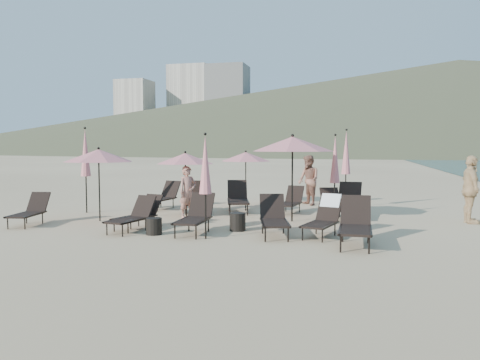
% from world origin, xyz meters
% --- Properties ---
extents(ground, '(800.00, 800.00, 0.00)m').
position_xyz_m(ground, '(0.00, 0.00, 0.00)').
color(ground, '#D6BA8C').
rests_on(ground, ground).
extents(volcanic_headland, '(690.00, 690.00, 55.00)m').
position_xyz_m(volcanic_headland, '(71.37, 302.62, 26.49)').
color(volcanic_headland, brown).
rests_on(volcanic_headland, ground).
extents(hotel_skyline, '(109.00, 82.00, 55.00)m').
position_xyz_m(hotel_skyline, '(-93.62, 271.21, 24.18)').
color(hotel_skyline, beige).
rests_on(hotel_skyline, ground).
extents(lounger_0, '(0.81, 1.56, 0.85)m').
position_xyz_m(lounger_0, '(-5.94, 0.15, 0.40)').
color(lounger_0, black).
rests_on(lounger_0, ground).
extents(lounger_1, '(0.82, 1.57, 0.86)m').
position_xyz_m(lounger_1, '(-2.75, -0.04, 0.40)').
color(lounger_1, black).
rests_on(lounger_1, ground).
extents(lounger_2, '(0.92, 1.57, 0.85)m').
position_xyz_m(lounger_2, '(-2.77, 0.40, 0.40)').
color(lounger_2, black).
rests_on(lounger_2, ground).
extents(lounger_3, '(0.69, 1.67, 0.95)m').
position_xyz_m(lounger_3, '(-1.12, 0.12, 0.44)').
color(lounger_3, black).
rests_on(lounger_3, ground).
extents(lounger_4, '(0.92, 1.64, 0.97)m').
position_xyz_m(lounger_4, '(2.00, 0.55, 0.46)').
color(lounger_4, black).
rests_on(lounger_4, ground).
extents(lounger_5, '(0.69, 1.77, 1.02)m').
position_xyz_m(lounger_5, '(2.75, -0.35, 0.48)').
color(lounger_5, black).
rests_on(lounger_5, ground).
extents(lounger_6, '(0.85, 1.69, 0.93)m').
position_xyz_m(lounger_6, '(-3.81, 4.28, 0.43)').
color(lounger_6, black).
rests_on(lounger_6, ground).
extents(lounger_7, '(1.12, 1.87, 1.01)m').
position_xyz_m(lounger_7, '(-2.26, 3.47, 0.47)').
color(lounger_7, black).
rests_on(lounger_7, ground).
extents(lounger_8, '(1.14, 1.87, 1.01)m').
position_xyz_m(lounger_8, '(-1.06, 4.06, 0.47)').
color(lounger_8, black).
rests_on(lounger_8, ground).
extents(lounger_9, '(0.76, 1.54, 0.85)m').
position_xyz_m(lounger_9, '(0.67, 4.27, 0.40)').
color(lounger_9, black).
rests_on(lounger_9, ground).
extents(lounger_10, '(1.02, 1.64, 0.88)m').
position_xyz_m(lounger_10, '(2.09, 3.39, 0.41)').
color(lounger_10, black).
rests_on(lounger_10, ground).
extents(lounger_11, '(0.86, 1.88, 1.05)m').
position_xyz_m(lounger_11, '(2.48, 3.58, 0.49)').
color(lounger_11, black).
rests_on(lounger_11, ground).
extents(lounger_12, '(1.03, 1.75, 0.95)m').
position_xyz_m(lounger_12, '(0.83, 0.29, 0.44)').
color(lounger_12, black).
rests_on(lounger_12, ground).
extents(umbrella_open_0, '(1.99, 1.99, 2.14)m').
position_xyz_m(umbrella_open_0, '(-4.45, 1.24, 1.89)').
color(umbrella_open_0, black).
rests_on(umbrella_open_0, ground).
extents(umbrella_open_1, '(1.87, 1.87, 2.01)m').
position_xyz_m(umbrella_open_1, '(-2.48, 3.01, 1.78)').
color(umbrella_open_1, black).
rests_on(umbrella_open_1, ground).
extents(umbrella_open_2, '(2.34, 2.34, 2.51)m').
position_xyz_m(umbrella_open_2, '(0.94, 2.57, 2.22)').
color(umbrella_open_2, black).
rests_on(umbrella_open_2, ground).
extents(umbrella_open_3, '(1.87, 1.87, 2.02)m').
position_xyz_m(umbrella_open_3, '(-1.28, 6.07, 1.78)').
color(umbrella_open_3, black).
rests_on(umbrella_open_3, ground).
extents(umbrella_closed_0, '(0.29, 0.29, 2.47)m').
position_xyz_m(umbrella_closed_0, '(-0.63, -0.52, 1.72)').
color(umbrella_closed_0, black).
rests_on(umbrella_closed_0, ground).
extents(umbrella_closed_1, '(0.30, 0.30, 2.53)m').
position_xyz_m(umbrella_closed_1, '(2.11, 3.21, 1.76)').
color(umbrella_closed_1, black).
rests_on(umbrella_closed_1, ground).
extents(umbrella_closed_2, '(0.33, 0.33, 2.79)m').
position_xyz_m(umbrella_closed_2, '(-5.79, 2.67, 1.94)').
color(umbrella_closed_2, black).
rests_on(umbrella_closed_2, ground).
extents(umbrella_closed_3, '(0.33, 0.33, 2.78)m').
position_xyz_m(umbrella_closed_3, '(2.35, 6.03, 1.94)').
color(umbrella_closed_3, black).
rests_on(umbrella_closed_3, ground).
extents(side_table_0, '(0.39, 0.39, 0.41)m').
position_xyz_m(side_table_0, '(-2.03, -0.32, 0.20)').
color(side_table_0, black).
rests_on(side_table_0, ground).
extents(side_table_1, '(0.41, 0.41, 0.46)m').
position_xyz_m(side_table_1, '(-0.19, 0.71, 0.23)').
color(side_table_1, black).
rests_on(side_table_1, ground).
extents(beachgoer_a, '(0.65, 0.68, 1.57)m').
position_xyz_m(beachgoer_a, '(-2.18, 2.39, 0.78)').
color(beachgoer_a, '#B37461').
rests_on(beachgoer_a, ground).
extents(beachgoer_b, '(1.10, 1.14, 1.85)m').
position_xyz_m(beachgoer_b, '(1.00, 6.50, 0.92)').
color(beachgoer_b, '#99644F').
rests_on(beachgoer_b, ground).
extents(beachgoer_c, '(0.56, 1.15, 1.91)m').
position_xyz_m(beachgoer_c, '(5.83, 3.45, 0.95)').
color(beachgoer_c, tan).
rests_on(beachgoer_c, ground).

